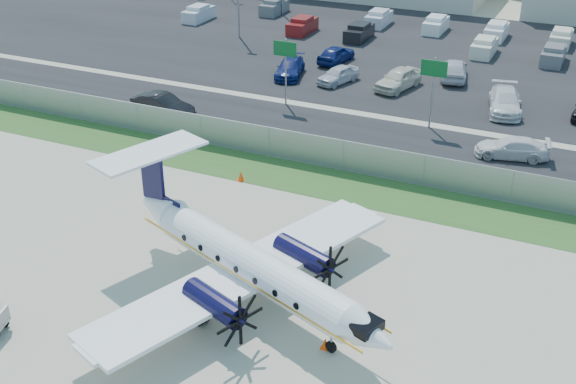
% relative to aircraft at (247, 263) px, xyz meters
% --- Properties ---
extents(ground, '(170.00, 170.00, 0.00)m').
position_rel_aircraft_xyz_m(ground, '(-0.88, 0.18, -1.93)').
color(ground, '#B2AE97').
rests_on(ground, ground).
extents(grass_verge, '(170.00, 4.00, 0.02)m').
position_rel_aircraft_xyz_m(grass_verge, '(-0.88, 12.18, -1.93)').
color(grass_verge, '#2D561E').
rests_on(grass_verge, ground).
extents(access_road, '(170.00, 8.00, 0.02)m').
position_rel_aircraft_xyz_m(access_road, '(-0.88, 19.18, -1.92)').
color(access_road, black).
rests_on(access_road, ground).
extents(parking_lot, '(170.00, 32.00, 0.02)m').
position_rel_aircraft_xyz_m(parking_lot, '(-0.88, 40.18, -1.92)').
color(parking_lot, black).
rests_on(parking_lot, ground).
extents(perimeter_fence, '(120.00, 0.06, 1.99)m').
position_rel_aircraft_xyz_m(perimeter_fence, '(-0.88, 14.18, -0.93)').
color(perimeter_fence, gray).
rests_on(perimeter_fence, ground).
extents(sign_left, '(1.80, 0.26, 5.00)m').
position_rel_aircraft_xyz_m(sign_left, '(-8.88, 23.08, 1.68)').
color(sign_left, gray).
rests_on(sign_left, ground).
extents(sign_mid, '(1.80, 0.26, 5.00)m').
position_rel_aircraft_xyz_m(sign_mid, '(2.12, 23.08, 1.68)').
color(sign_mid, gray).
rests_on(sign_mid, ground).
extents(aircraft, '(16.25, 15.81, 5.01)m').
position_rel_aircraft_xyz_m(aircraft, '(0.00, 0.00, 0.00)').
color(aircraft, white).
rests_on(aircraft, ground).
extents(cone_nose, '(0.35, 0.35, 0.49)m').
position_rel_aircraft_xyz_m(cone_nose, '(4.40, -1.69, -1.70)').
color(cone_nose, '#FD4708').
rests_on(cone_nose, ground).
extents(cone_starboard_wing, '(0.42, 0.42, 0.60)m').
position_rel_aircraft_xyz_m(cone_starboard_wing, '(-5.91, 10.38, -1.65)').
color(cone_starboard_wing, '#FD4708').
rests_on(cone_starboard_wing, ground).
extents(road_car_west, '(5.06, 2.36, 1.60)m').
position_rel_aircraft_xyz_m(road_car_west, '(-15.92, 17.28, -1.93)').
color(road_car_west, black).
rests_on(road_car_west, ground).
extents(road_car_mid, '(4.85, 2.73, 1.33)m').
position_rel_aircraft_xyz_m(road_car_mid, '(8.13, 20.44, -1.93)').
color(road_car_mid, silver).
rests_on(road_car_mid, ground).
extents(parked_car_a, '(3.15, 5.24, 1.42)m').
position_rel_aircraft_xyz_m(parked_car_a, '(-11.36, 29.32, -1.93)').
color(parked_car_a, navy).
rests_on(parked_car_a, ground).
extents(parked_car_b, '(2.85, 4.37, 1.38)m').
position_rel_aircraft_xyz_m(parked_car_b, '(-7.10, 29.40, -1.93)').
color(parked_car_b, silver).
rests_on(parked_car_b, ground).
extents(parked_car_c, '(3.11, 5.21, 1.66)m').
position_rel_aircraft_xyz_m(parked_car_c, '(-2.25, 30.06, -1.93)').
color(parked_car_c, beige).
rests_on(parked_car_c, ground).
extents(parked_car_d, '(3.30, 5.79, 1.58)m').
position_rel_aircraft_xyz_m(parked_car_d, '(6.30, 28.48, -1.93)').
color(parked_car_d, silver).
rests_on(parked_car_d, ground).
extents(parked_car_f, '(2.34, 4.66, 1.52)m').
position_rel_aircraft_xyz_m(parked_car_f, '(-9.23, 34.40, -1.93)').
color(parked_car_f, navy).
rests_on(parked_car_f, ground).
extents(parked_car_g, '(2.97, 5.30, 1.70)m').
position_rel_aircraft_xyz_m(parked_car_g, '(1.22, 34.31, -1.93)').
color(parked_car_g, silver).
rests_on(parked_car_g, ground).
extents(far_parking_rows, '(56.00, 10.00, 1.60)m').
position_rel_aircraft_xyz_m(far_parking_rows, '(-0.88, 45.18, -1.93)').
color(far_parking_rows, gray).
rests_on(far_parking_rows, ground).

